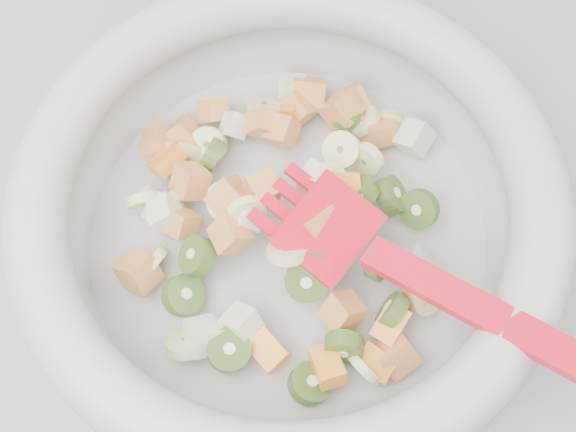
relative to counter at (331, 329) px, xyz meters
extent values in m
cube|color=gray|center=(0.00, 0.00, 0.00)|extent=(2.00, 0.60, 0.90)
cylinder|color=#B6B6B4|center=(-0.07, -0.06, 0.46)|extent=(0.29, 0.29, 0.02)
torus|color=#B6B6B4|center=(-0.07, -0.06, 0.53)|extent=(0.35, 0.35, 0.04)
cylinder|color=#C9C986|center=(-0.13, -0.13, 0.48)|extent=(0.03, 0.03, 0.04)
cylinder|color=#C9C986|center=(-0.02, -0.02, 0.50)|extent=(0.04, 0.04, 0.02)
cylinder|color=#C9C986|center=(-0.07, -0.09, 0.51)|extent=(0.04, 0.03, 0.03)
cylinder|color=#C9C986|center=(-0.16, -0.07, 0.48)|extent=(0.03, 0.03, 0.03)
cylinder|color=#C9C986|center=(-0.13, 0.00, 0.48)|extent=(0.03, 0.03, 0.03)
cylinder|color=#C9C986|center=(-0.11, 0.01, 0.48)|extent=(0.03, 0.03, 0.03)
cylinder|color=#C9C986|center=(-0.01, -0.02, 0.49)|extent=(0.03, 0.03, 0.03)
cylinder|color=#C9C986|center=(-0.15, -0.03, 0.48)|extent=(0.03, 0.03, 0.04)
cylinder|color=#C9C986|center=(-0.07, 0.03, 0.49)|extent=(0.04, 0.03, 0.03)
cylinder|color=#C9C986|center=(-0.16, -0.03, 0.49)|extent=(0.03, 0.02, 0.03)
cylinder|color=#C9C986|center=(-0.03, -0.16, 0.48)|extent=(0.03, 0.03, 0.03)
cylinder|color=#C9C986|center=(-0.09, -0.06, 0.51)|extent=(0.04, 0.02, 0.04)
cylinder|color=#C9C986|center=(-0.04, -0.04, 0.50)|extent=(0.03, 0.03, 0.02)
cylinder|color=#C9C986|center=(-0.15, 0.01, 0.48)|extent=(0.03, 0.03, 0.03)
cylinder|color=#C9C986|center=(-0.11, -0.04, 0.50)|extent=(0.03, 0.03, 0.03)
cylinder|color=#C9C986|center=(0.02, 0.01, 0.48)|extent=(0.04, 0.02, 0.03)
cylinder|color=#C9C986|center=(-0.14, -0.13, 0.48)|extent=(0.03, 0.03, 0.03)
cylinder|color=#C9C986|center=(0.01, -0.12, 0.48)|extent=(0.02, 0.03, 0.03)
cylinder|color=#C9C986|center=(0.00, 0.01, 0.48)|extent=(0.03, 0.03, 0.03)
cube|color=#F88B4E|center=(-0.14, -0.05, 0.49)|extent=(0.03, 0.03, 0.03)
cube|color=#F88B4E|center=(-0.11, 0.04, 0.48)|extent=(0.02, 0.03, 0.03)
cube|color=#F88B4E|center=(-0.01, -0.16, 0.48)|extent=(0.03, 0.04, 0.03)
cube|color=#F88B4E|center=(-0.13, 0.03, 0.48)|extent=(0.03, 0.03, 0.04)
cube|color=#F88B4E|center=(-0.04, -0.13, 0.49)|extent=(0.03, 0.03, 0.03)
cube|color=#F88B4E|center=(-0.15, 0.02, 0.48)|extent=(0.03, 0.03, 0.03)
cube|color=#F88B4E|center=(-0.07, 0.02, 0.49)|extent=(0.03, 0.02, 0.03)
cube|color=#F88B4E|center=(-0.05, 0.03, 0.48)|extent=(0.04, 0.03, 0.03)
cube|color=#F88B4E|center=(-0.10, -0.04, 0.50)|extent=(0.04, 0.03, 0.03)
cube|color=#F88B4E|center=(-0.06, 0.01, 0.49)|extent=(0.03, 0.03, 0.03)
cube|color=#F88B4E|center=(-0.05, -0.08, 0.51)|extent=(0.04, 0.04, 0.03)
cube|color=#F88B4E|center=(0.00, 0.03, 0.48)|extent=(0.03, 0.04, 0.04)
cube|color=#F88B4E|center=(-0.11, -0.07, 0.50)|extent=(0.03, 0.03, 0.03)
cube|color=#F88B4E|center=(0.01, -0.12, 0.48)|extent=(0.02, 0.03, 0.03)
cube|color=#F88B4E|center=(-0.08, -0.04, 0.50)|extent=(0.03, 0.03, 0.03)
cube|color=#F88B4E|center=(-0.13, -0.02, 0.49)|extent=(0.03, 0.03, 0.03)
cube|color=#F88B4E|center=(-0.04, 0.04, 0.48)|extent=(0.03, 0.04, 0.04)
cube|color=#F88B4E|center=(-0.17, -0.08, 0.48)|extent=(0.03, 0.04, 0.03)
cube|color=#F88B4E|center=(-0.01, 0.03, 0.48)|extent=(0.04, 0.04, 0.03)
cube|color=#F88B4E|center=(0.01, 0.01, 0.48)|extent=(0.03, 0.03, 0.03)
cylinder|color=#70AD39|center=(-0.06, -0.11, 0.50)|extent=(0.04, 0.03, 0.03)
cylinder|color=#70AD39|center=(-0.07, -0.17, 0.48)|extent=(0.04, 0.04, 0.02)
cylinder|color=#70AD39|center=(-0.01, -0.13, 0.49)|extent=(0.03, 0.03, 0.03)
cylinder|color=#70AD39|center=(-0.05, -0.15, 0.49)|extent=(0.04, 0.02, 0.04)
cylinder|color=#70AD39|center=(-0.01, 0.02, 0.48)|extent=(0.04, 0.04, 0.03)
cylinder|color=#70AD39|center=(-0.06, -0.10, 0.50)|extent=(0.04, 0.03, 0.04)
cylinder|color=#70AD39|center=(-0.01, -0.10, 0.49)|extent=(0.02, 0.03, 0.03)
cylinder|color=#70AD39|center=(-0.02, -0.05, 0.50)|extent=(0.04, 0.04, 0.03)
cylinder|color=#70AD39|center=(0.02, -0.06, 0.49)|extent=(0.03, 0.03, 0.04)
cylinder|color=#70AD39|center=(-0.14, -0.10, 0.48)|extent=(0.03, 0.04, 0.03)
cylinder|color=#70AD39|center=(-0.12, -0.14, 0.49)|extent=(0.04, 0.04, 0.02)
cylinder|color=#70AD39|center=(-0.11, 0.00, 0.48)|extent=(0.03, 0.03, 0.04)
cylinder|color=#70AD39|center=(-0.13, -0.08, 0.49)|extent=(0.03, 0.04, 0.03)
cylinder|color=#70AD39|center=(0.01, -0.05, 0.49)|extent=(0.03, 0.03, 0.03)
cube|color=beige|center=(0.01, -0.10, 0.49)|extent=(0.03, 0.03, 0.03)
cube|color=beige|center=(-0.09, 0.02, 0.48)|extent=(0.03, 0.03, 0.03)
cube|color=beige|center=(-0.03, -0.06, 0.50)|extent=(0.03, 0.03, 0.03)
cube|color=beige|center=(0.03, 0.00, 0.48)|extent=(0.03, 0.03, 0.03)
cube|color=beige|center=(-0.09, -0.06, 0.50)|extent=(0.03, 0.02, 0.03)
cube|color=beige|center=(-0.16, -0.03, 0.48)|extent=(0.02, 0.02, 0.02)
cube|color=beige|center=(-0.13, -0.13, 0.49)|extent=(0.03, 0.03, 0.03)
cube|color=beige|center=(-0.05, -0.04, 0.50)|extent=(0.03, 0.03, 0.02)
cube|color=beige|center=(-0.15, -0.04, 0.49)|extent=(0.03, 0.02, 0.03)
cube|color=beige|center=(-0.05, 0.05, 0.48)|extent=(0.03, 0.03, 0.03)
cube|color=beige|center=(-0.15, -0.04, 0.48)|extent=(0.04, 0.03, 0.03)
cube|color=beige|center=(-0.11, -0.13, 0.49)|extent=(0.03, 0.03, 0.03)
cube|color=orange|center=(-0.03, -0.05, 0.50)|extent=(0.02, 0.02, 0.01)
cube|color=orange|center=(-0.01, -0.14, 0.48)|extent=(0.03, 0.03, 0.02)
cube|color=orange|center=(-0.06, 0.03, 0.48)|extent=(0.03, 0.03, 0.03)
cube|color=orange|center=(-0.14, 0.00, 0.49)|extent=(0.03, 0.03, 0.02)
cube|color=orange|center=(-0.03, -0.16, 0.48)|extent=(0.03, 0.03, 0.02)
cube|color=orange|center=(-0.09, -0.14, 0.48)|extent=(0.03, 0.03, 0.02)
cube|color=orange|center=(-0.06, -0.16, 0.49)|extent=(0.02, 0.03, 0.02)
cube|color=red|center=(-0.04, -0.08, 0.51)|extent=(0.08, 0.08, 0.02)
cube|color=red|center=(-0.05, -0.04, 0.51)|extent=(0.02, 0.02, 0.01)
cube|color=red|center=(-0.06, -0.05, 0.51)|extent=(0.02, 0.02, 0.01)
cube|color=red|center=(-0.07, -0.06, 0.51)|extent=(0.02, 0.02, 0.01)
cube|color=red|center=(-0.08, -0.07, 0.51)|extent=(0.02, 0.02, 0.01)
cube|color=red|center=(0.04, -0.16, 0.54)|extent=(0.14, 0.14, 0.05)
camera|label=1|loc=(-0.10, -0.26, 0.93)|focal=45.00mm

